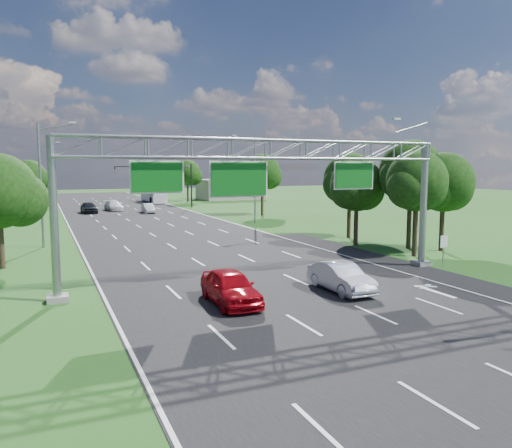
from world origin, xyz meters
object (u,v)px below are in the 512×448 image
red_coupe (230,287)px  traffic_signal (170,176)px  box_truck (154,193)px  silver_sedan (341,277)px  regulatory_sign (444,244)px  sign_gantry (269,160)px

red_coupe → traffic_signal: bearing=80.5°
red_coupe → box_truck: 72.67m
traffic_signal → red_coupe: size_ratio=2.52×
traffic_signal → silver_sedan: bearing=-94.8°
regulatory_sign → box_truck: 69.19m
sign_gantry → box_truck: sign_gantry is taller
sign_gantry → regulatory_sign: 13.25m
regulatory_sign → red_coupe: (-15.82, -2.72, -0.68)m
red_coupe → regulatory_sign: bearing=11.1°
traffic_signal → red_coupe: (-10.90, -56.74, -4.34)m
traffic_signal → box_truck: (0.52, 15.02, -3.45)m
regulatory_sign → sign_gantry: bearing=175.2°
sign_gantry → silver_sedan: bearing=-57.2°
traffic_signal → regulatory_sign: bearing=-84.8°
traffic_signal → silver_sedan: traffic_signal is taller
regulatory_sign → silver_sedan: (-9.64, -2.75, -0.75)m
traffic_signal → red_coupe: traffic_signal is taller
red_coupe → silver_sedan: bearing=1.0°
regulatory_sign → traffic_signal: size_ratio=0.17×
silver_sedan → box_truck: box_truck is taller
sign_gantry → silver_sedan: (2.43, -3.77, -6.14)m
red_coupe → silver_sedan: 6.18m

